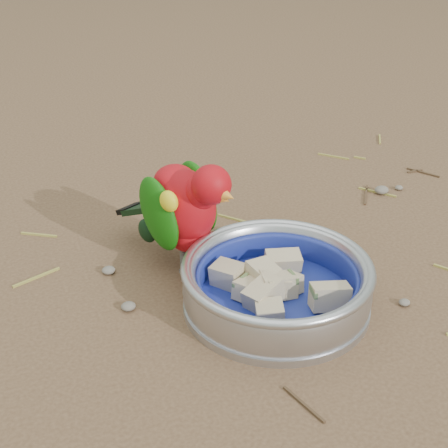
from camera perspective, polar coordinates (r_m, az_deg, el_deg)
name	(u,v)px	position (r m, az deg, el deg)	size (l,w,h in m)	color
ground	(271,318)	(0.83, 3.91, -7.78)	(60.00, 60.00, 0.00)	brown
food_bowl	(276,301)	(0.84, 4.36, -6.43)	(0.23, 0.23, 0.02)	#B2B2BA
bowl_wall	(277,281)	(0.83, 4.43, -4.73)	(0.23, 0.23, 0.04)	#B2B2BA
fruit_wedges	(277,286)	(0.83, 4.42, -5.13)	(0.14, 0.14, 0.03)	tan
lory_parrot	(186,215)	(0.88, -3.21, 0.74)	(0.09, 0.19, 0.16)	#AD0B12
ground_debris	(269,295)	(0.86, 3.77, -5.94)	(0.90, 0.80, 0.01)	#9D9340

